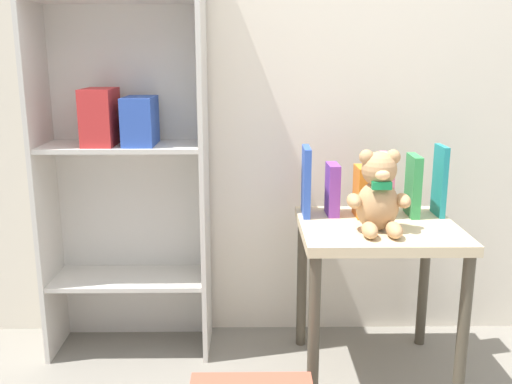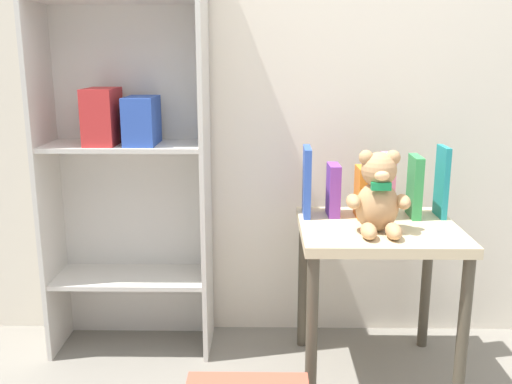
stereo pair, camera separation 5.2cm
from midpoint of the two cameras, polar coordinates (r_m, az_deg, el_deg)
name	(u,v)px [view 2 (the right image)]	position (r m, az deg, el deg)	size (l,w,h in m)	color
wall_back	(335,35)	(2.36, 8.59, 15.26)	(4.80, 0.06, 2.50)	silver
bookshelf_side	(125,117)	(2.26, -12.29, 7.33)	(0.63, 0.28, 1.67)	beige
display_table	(378,250)	(2.10, 12.77, -5.72)	(0.56, 0.50, 0.59)	beige
teddy_bear	(378,196)	(1.97, 12.87, -0.35)	(0.21, 0.20, 0.28)	tan
book_standing_blue	(307,182)	(2.13, 5.80, 1.05)	(0.03, 0.15, 0.26)	#2D51B7
book_standing_purple	(333,190)	(2.15, 8.43, 0.20)	(0.04, 0.11, 0.19)	purple
book_standing_orange	(361,192)	(2.15, 11.14, -0.02)	(0.03, 0.12, 0.19)	orange
book_standing_pink	(387,185)	(2.18, 13.63, 0.66)	(0.03, 0.15, 0.23)	#D17093
book_standing_green	(415,187)	(2.19, 16.25, 0.53)	(0.03, 0.13, 0.23)	#33934C
book_standing_teal	(442,182)	(2.22, 18.73, 0.97)	(0.02, 0.12, 0.26)	teal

